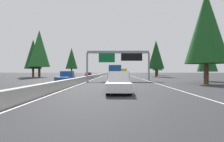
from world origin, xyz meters
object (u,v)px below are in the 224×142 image
oncoming_near (89,75)px  conifer_right_far (158,61)px  sedan_near_center (115,73)px  conifer_right_near (207,55)px  conifer_right_mid (156,55)px  minivan_distant_a (116,74)px  box_truck_mid_right (124,72)px  pickup_mid_center (118,82)px  conifer_left_far (72,58)px  sedan_near_right (121,73)px  oncoming_far (66,77)px  conifer_right_foreground (206,27)px  conifer_left_mid (39,48)px  sign_gantry_overhead (119,57)px  conifer_left_near (33,54)px  bus_distant_b (115,72)px

oncoming_near → conifer_right_far: 34.99m
sedan_near_center → conifer_right_far: bearing=-152.9°
conifer_right_near → conifer_right_mid: bearing=7.3°
minivan_distant_a → sedan_near_center: minivan_distant_a is taller
box_truck_mid_right → conifer_right_far: bearing=-113.8°
pickup_mid_center → conifer_left_far: 81.32m
sedan_near_right → oncoming_far: oncoming_far is taller
sedan_near_center → sedan_near_right: bearing=-14.5°
conifer_right_foreground → conifer_left_mid: (29.31, 36.21, 0.55)m
oncoming_near → conifer_left_mid: bearing=-85.5°
sign_gantry_overhead → conifer_left_near: conifer_left_near is taller
minivan_distant_a → sedan_near_center: (54.17, 0.05, -0.27)m
sign_gantry_overhead → minivan_distant_a: 24.04m
conifer_right_foreground → conifer_left_far: size_ratio=0.99×
box_truck_mid_right → bus_distant_b: bearing=174.8°
conifer_right_near → conifer_left_mid: (21.75, 40.02, 3.85)m
pickup_mid_center → conifer_right_near: bearing=-42.6°
sign_gantry_overhead → sedan_near_right: sign_gantry_overhead is taller
conifer_right_foreground → conifer_right_mid: (34.80, -0.32, -0.89)m
conifer_left_far → sedan_near_center: bearing=-47.0°
minivan_distant_a → conifer_right_near: size_ratio=0.62×
conifer_right_near → conifer_left_near: bearing=60.8°
conifer_right_mid → conifer_right_near: bearing=-172.7°
sign_gantry_overhead → pickup_mid_center: (-20.67, 0.45, -3.79)m
conifer_right_mid → conifer_left_far: size_ratio=0.88×
sign_gantry_overhead → bus_distant_b: size_ratio=1.10×
oncoming_far → conifer_right_mid: conifer_right_mid is taller
conifer_right_foreground → conifer_right_mid: bearing=-0.5°
conifer_right_foreground → sedan_near_right: bearing=5.3°
sign_gantry_overhead → conifer_right_mid: 27.91m
sedan_near_center → conifer_left_mid: bearing=158.4°
box_truck_mid_right → sedan_near_right: 42.34m
box_truck_mid_right → conifer_right_mid: bearing=-158.7°
conifer_left_near → conifer_left_far: bearing=-6.1°
oncoming_far → conifer_left_far: bearing=-167.6°
sedan_near_center → conifer_right_foreground: size_ratio=0.33×
sedan_near_center → oncoming_near: bearing=171.8°
box_truck_mid_right → oncoming_far: size_ratio=1.52×
conifer_left_far → sedan_near_right: bearing=-36.9°
conifer_left_far → oncoming_near: bearing=-159.3°
pickup_mid_center → oncoming_near: (41.05, 8.46, -0.23)m
bus_distant_b → oncoming_near: size_ratio=2.61×
sedan_near_center → conifer_right_mid: conifer_right_mid is taller
minivan_distant_a → conifer_right_near: 31.41m
pickup_mid_center → sedan_near_center: bearing=0.1°
box_truck_mid_right → oncoming_far: box_truck_mid_right is taller
bus_distant_b → oncoming_far: bearing=146.5°
box_truck_mid_right → conifer_left_near: bearing=132.9°
minivan_distant_a → conifer_right_far: size_ratio=0.50×
sign_gantry_overhead → conifer_right_foreground: conifer_right_foreground is taller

